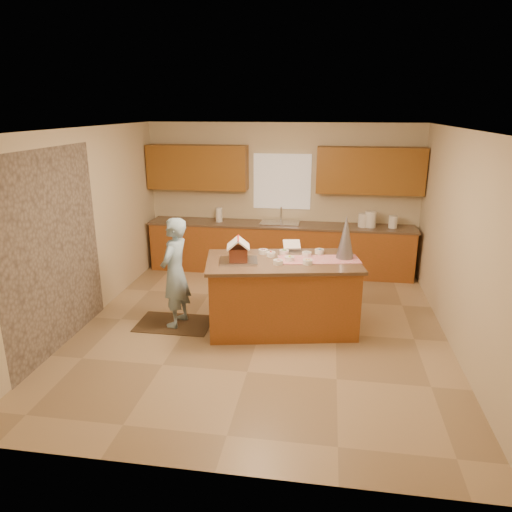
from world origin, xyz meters
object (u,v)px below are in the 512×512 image
(island_base, at_px, (282,296))
(gingerbread_house, at_px, (238,252))
(boy, at_px, (175,272))
(tinsel_tree, at_px, (346,237))

(island_base, xyz_separation_m, gingerbread_house, (-0.58, -0.16, 0.66))
(island_base, xyz_separation_m, boy, (-1.48, -0.12, 0.31))
(island_base, height_order, boy, boy)
(island_base, distance_m, boy, 1.51)
(gingerbread_house, bearing_deg, boy, 177.02)
(tinsel_tree, relative_size, gingerbread_house, 1.69)
(island_base, relative_size, tinsel_tree, 3.27)
(tinsel_tree, distance_m, gingerbread_house, 1.45)
(tinsel_tree, height_order, gingerbread_house, tinsel_tree)
(tinsel_tree, bearing_deg, boy, -171.86)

